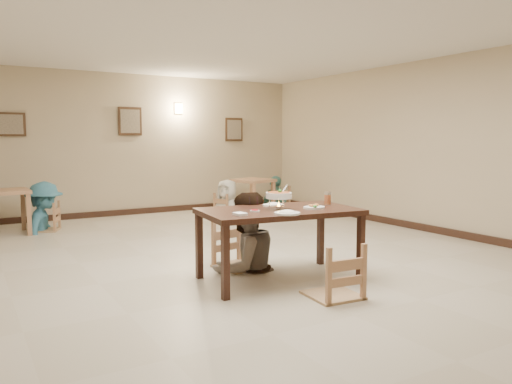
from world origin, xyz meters
TOP-DOWN VIEW (x-y plane):
  - floor at (0.00, 0.00)m, footprint 10.00×10.00m
  - ceiling at (0.00, 0.00)m, footprint 10.00×10.00m
  - wall_back at (0.00, 5.00)m, footprint 10.00×0.00m
  - wall_right at (4.00, 0.00)m, footprint 0.00×10.00m
  - baseboard_back at (0.00, 4.97)m, footprint 8.00×0.06m
  - baseboard_right at (3.97, 0.00)m, footprint 0.06×10.00m
  - picture_a at (-2.20, 4.96)m, footprint 0.55×0.04m
  - picture_b at (0.10, 4.96)m, footprint 0.50×0.04m
  - picture_c at (2.60, 4.96)m, footprint 0.45×0.04m
  - wall_sconce at (1.20, 4.96)m, footprint 0.16×0.05m
  - main_table at (0.06, -0.87)m, footprint 1.86×1.19m
  - chair_far at (-0.08, -0.14)m, footprint 0.51×0.51m
  - chair_near at (0.19, -1.68)m, footprint 0.51×0.51m
  - main_diner at (-0.03, -0.25)m, footprint 1.04×0.87m
  - curry_warmer at (0.04, -0.88)m, footprint 0.33×0.30m
  - rice_plate_far at (0.14, -0.61)m, footprint 0.26×0.26m
  - rice_plate_near at (-0.09, -1.26)m, footprint 0.27×0.27m
  - fried_plate at (0.42, -1.05)m, footprint 0.27×0.27m
  - chili_dish at (-0.29, -0.92)m, footprint 0.11×0.11m
  - napkin_cutlery at (-0.56, -1.06)m, footprint 0.14×0.22m
  - drink_glass at (0.76, -0.87)m, footprint 0.08×0.08m
  - bg_table_left at (-2.43, 3.81)m, footprint 0.79×0.79m
  - bg_table_right at (2.42, 3.77)m, footprint 0.95×0.95m
  - bg_chair_lr at (-1.81, 3.86)m, footprint 0.45×0.45m
  - bg_chair_rl at (1.78, 3.74)m, footprint 0.44×0.44m
  - bg_chair_rr at (3.06, 3.83)m, footprint 0.50×0.50m
  - bg_diner_b at (-1.81, 3.86)m, footprint 1.04×1.30m
  - bg_diner_c at (1.78, 3.74)m, footprint 0.78×0.90m
  - bg_diner_d at (3.06, 3.83)m, footprint 0.51×0.98m

SIDE VIEW (x-z plane):
  - floor at x=0.00m, z-range 0.00..0.00m
  - baseboard_back at x=0.00m, z-range 0.00..0.12m
  - baseboard_right at x=3.97m, z-range 0.00..0.12m
  - bg_chair_rl at x=1.78m, z-range 0.00..0.93m
  - bg_chair_lr at x=-1.81m, z-range 0.00..0.96m
  - bg_chair_rr at x=3.06m, z-range 0.00..1.06m
  - chair_near at x=0.19m, z-range 0.00..1.08m
  - chair_far at x=-0.08m, z-range 0.00..1.09m
  - bg_table_right at x=2.42m, z-range 0.24..1.00m
  - bg_table_left at x=-2.43m, z-range 0.25..1.01m
  - main_table at x=0.06m, z-range 0.33..1.16m
  - bg_diner_c at x=1.78m, z-range 0.00..1.55m
  - bg_diner_d at x=3.06m, z-range 0.00..1.60m
  - chili_dish at x=-0.29m, z-range 0.82..0.85m
  - rice_plate_far at x=0.14m, z-range 0.81..0.87m
  - napkin_cutlery at x=-0.56m, z-range 0.82..0.85m
  - rice_plate_near at x=-0.09m, z-range 0.81..0.87m
  - fried_plate at x=0.42m, z-range 0.82..0.87m
  - bg_diner_b at x=-1.81m, z-range 0.00..1.75m
  - drink_glass at x=0.76m, z-range 0.82..0.98m
  - main_diner at x=-0.03m, z-range 0.00..1.92m
  - curry_warmer at x=0.04m, z-range 0.85..1.11m
  - wall_back at x=0.00m, z-range -3.50..6.50m
  - wall_right at x=4.00m, z-range -3.50..6.50m
  - picture_c at x=2.60m, z-range 1.57..2.12m
  - picture_a at x=-2.20m, z-range 1.67..2.12m
  - picture_b at x=0.10m, z-range 1.70..2.30m
  - wall_sconce at x=1.20m, z-range 2.19..2.41m
  - ceiling at x=0.00m, z-range 3.00..3.00m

